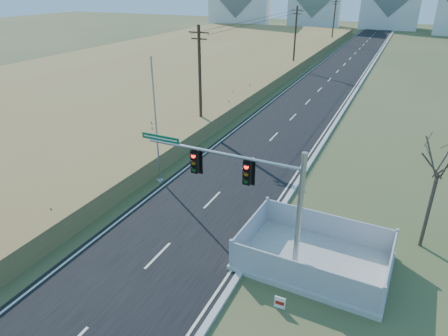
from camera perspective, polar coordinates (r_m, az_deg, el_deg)
ground at (r=21.53m, az=-6.47°, el=-9.49°), size 260.00×260.00×0.00m
road at (r=66.79m, az=16.52°, el=13.68°), size 8.00×180.00×0.06m
curb at (r=66.32m, az=20.13°, el=13.18°), size 0.30×180.00×0.18m
reed_marsh at (r=65.42m, az=-6.84°, el=14.84°), size 38.00×110.00×1.30m
utility_pole_near at (r=34.81m, az=-3.46°, el=12.68°), size 1.80×0.26×9.00m
utility_pole_mid at (r=62.54m, az=10.12°, el=17.91°), size 1.80×0.26×9.00m
utility_pole_far at (r=91.71m, az=15.42°, el=19.64°), size 1.80×0.26×9.00m
condo_nnw at (r=126.13m, az=13.00°, el=22.20°), size 14.93×11.17×17.03m
traffic_signal_mast at (r=16.94m, az=4.90°, el=-4.02°), size 7.90×0.57×6.29m
fence_enclosure at (r=19.77m, az=12.64°, el=-12.50°), size 7.05×4.98×1.57m
open_sign at (r=17.30m, az=7.98°, el=-18.52°), size 0.46×0.07×0.57m
flagpole at (r=25.77m, az=-9.57°, el=4.59°), size 0.37×0.37×8.21m
bare_tree at (r=20.76m, az=28.69°, el=1.32°), size 2.28×2.28×6.05m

